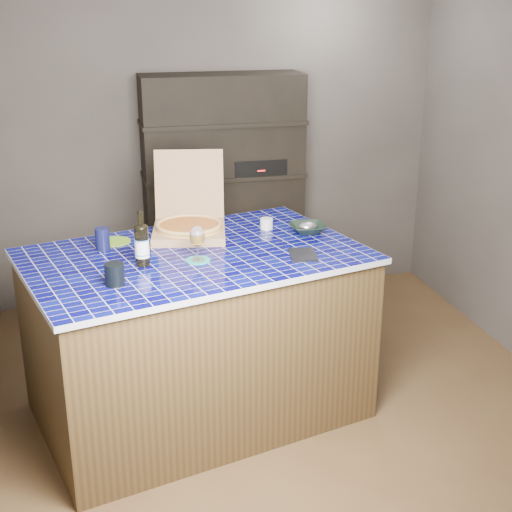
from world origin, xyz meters
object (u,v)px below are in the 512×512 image
object	(u,v)px
kitchen_island	(197,335)
bowl	(308,228)
pizza_box	(189,224)
mead_bottle	(142,244)
dvd_case	(303,255)
wine_glass	(197,237)

from	to	relation	value
kitchen_island	bowl	xyz separation A→B (m)	(0.72, 0.21, 0.52)
kitchen_island	pizza_box	distance (m)	0.66
mead_bottle	dvd_case	world-z (taller)	mead_bottle
wine_glass	dvd_case	size ratio (longest dim) A/B	0.96
kitchen_island	wine_glass	size ratio (longest dim) A/B	10.85
mead_bottle	wine_glass	xyz separation A→B (m)	(0.29, -0.00, 0.02)
wine_glass	bowl	bearing A→B (deg)	24.54
kitchen_island	bowl	bearing A→B (deg)	1.69
pizza_box	mead_bottle	xyz separation A→B (m)	(-0.32, -0.46, 0.05)
kitchen_island	bowl	size ratio (longest dim) A/B	9.63
dvd_case	bowl	distance (m)	0.42
kitchen_island	dvd_case	distance (m)	0.78
kitchen_island	mead_bottle	size ratio (longest dim) A/B	6.91
pizza_box	dvd_case	distance (m)	0.76
pizza_box	dvd_case	size ratio (longest dim) A/B	2.95
wine_glass	dvd_case	xyz separation A→B (m)	(0.57, -0.06, -0.13)
kitchen_island	dvd_case	bearing A→B (deg)	-32.47
dvd_case	bowl	world-z (taller)	bowl
pizza_box	bowl	size ratio (longest dim) A/B	2.72
pizza_box	dvd_case	world-z (taller)	pizza_box
dvd_case	bowl	bearing A→B (deg)	78.75
mead_bottle	bowl	xyz separation A→B (m)	(1.01, 0.32, -0.09)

